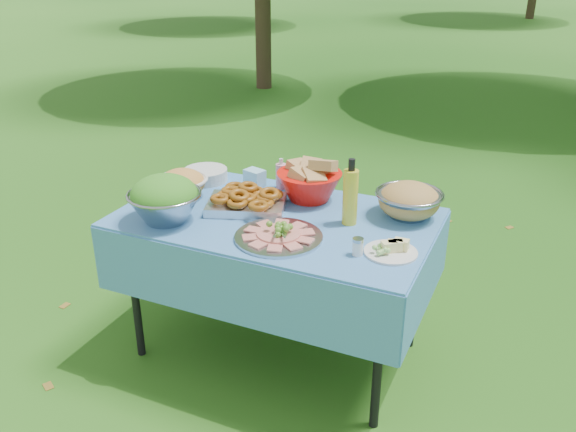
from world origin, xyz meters
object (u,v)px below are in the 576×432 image
(salad_bowl, at_px, (164,199))
(oil_bottle, at_px, (350,192))
(plate_stack, at_px, (206,175))
(pasta_bowl_steel, at_px, (409,200))
(charcuterie_platter, at_px, (279,229))
(bread_bowl, at_px, (309,179))
(picnic_table, at_px, (276,286))

(salad_bowl, relative_size, oil_bottle, 1.08)
(plate_stack, relative_size, oil_bottle, 0.75)
(pasta_bowl_steel, xyz_separation_m, charcuterie_platter, (-0.45, -0.46, -0.04))
(plate_stack, bearing_deg, bread_bowl, -0.80)
(picnic_table, xyz_separation_m, pasta_bowl_steel, (0.56, 0.26, 0.46))
(bread_bowl, xyz_separation_m, oil_bottle, (0.28, -0.19, 0.05))
(plate_stack, bearing_deg, oil_bottle, -12.51)
(bread_bowl, bearing_deg, pasta_bowl_steel, -0.04)
(picnic_table, height_order, oil_bottle, oil_bottle)
(salad_bowl, height_order, charcuterie_platter, salad_bowl)
(plate_stack, bearing_deg, pasta_bowl_steel, -0.45)
(charcuterie_platter, xyz_separation_m, oil_bottle, (0.23, 0.27, 0.11))
(plate_stack, bearing_deg, picnic_table, -26.12)
(oil_bottle, bearing_deg, charcuterie_platter, -129.75)
(plate_stack, distance_m, pasta_bowl_steel, 1.11)
(salad_bowl, bearing_deg, pasta_bowl_steel, 26.90)
(plate_stack, xyz_separation_m, pasta_bowl_steel, (1.11, -0.01, 0.05))
(bread_bowl, relative_size, oil_bottle, 1.04)
(oil_bottle, bearing_deg, bread_bowl, 145.85)
(salad_bowl, distance_m, charcuterie_platter, 0.56)
(charcuterie_platter, bearing_deg, pasta_bowl_steel, 45.46)
(charcuterie_platter, bearing_deg, picnic_table, 118.42)
(pasta_bowl_steel, xyz_separation_m, oil_bottle, (-0.23, -0.19, 0.07))
(salad_bowl, distance_m, plate_stack, 0.53)
(picnic_table, distance_m, salad_bowl, 0.71)
(plate_stack, relative_size, pasta_bowl_steel, 0.75)
(salad_bowl, xyz_separation_m, charcuterie_platter, (0.55, 0.05, -0.07))
(picnic_table, bearing_deg, plate_stack, 153.88)
(pasta_bowl_steel, bearing_deg, bread_bowl, 179.96)
(picnic_table, bearing_deg, bread_bowl, 76.35)
(picnic_table, height_order, bread_bowl, bread_bowl)
(charcuterie_platter, bearing_deg, bread_bowl, 95.89)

